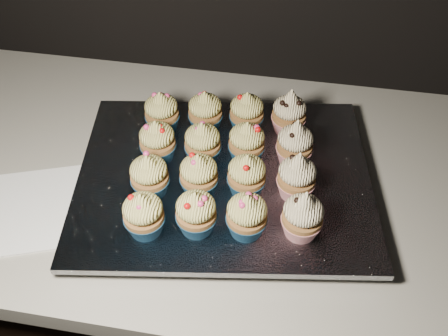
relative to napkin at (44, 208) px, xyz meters
name	(u,v)px	position (x,y,z in m)	size (l,w,h in m)	color
cabinet	(168,291)	(0.14, 0.13, -0.47)	(2.40, 0.60, 0.86)	black
worktop	(149,170)	(0.14, 0.13, -0.02)	(2.44, 0.64, 0.04)	beige
napkin	(44,208)	(0.00, 0.00, 0.00)	(0.18, 0.18, 0.00)	white
baking_tray	(224,183)	(0.29, 0.10, 0.01)	(0.46, 0.35, 0.02)	black
foil_lining	(224,177)	(0.29, 0.10, 0.03)	(0.50, 0.39, 0.01)	silver
cupcake_0	(144,214)	(0.19, -0.04, 0.07)	(0.06, 0.06, 0.08)	navy
cupcake_1	(196,213)	(0.27, -0.02, 0.07)	(0.06, 0.06, 0.08)	navy
cupcake_2	(247,215)	(0.35, -0.01, 0.07)	(0.06, 0.06, 0.08)	navy
cupcake_3	(303,216)	(0.43, 0.00, 0.07)	(0.06, 0.06, 0.10)	#B01827
cupcake_4	(149,176)	(0.18, 0.04, 0.07)	(0.06, 0.06, 0.08)	navy
cupcake_5	(199,175)	(0.26, 0.06, 0.07)	(0.06, 0.06, 0.08)	navy
cupcake_6	(247,176)	(0.33, 0.07, 0.07)	(0.06, 0.06, 0.08)	navy
cupcake_7	(297,177)	(0.41, 0.08, 0.07)	(0.06, 0.06, 0.10)	#B01827
cupcake_8	(157,141)	(0.17, 0.12, 0.07)	(0.06, 0.06, 0.08)	navy
cupcake_9	(203,143)	(0.25, 0.13, 0.07)	(0.06, 0.06, 0.08)	navy
cupcake_10	(247,143)	(0.32, 0.14, 0.07)	(0.06, 0.06, 0.08)	navy
cupcake_11	(295,144)	(0.41, 0.15, 0.07)	(0.06, 0.06, 0.10)	#B01827
cupcake_12	(162,113)	(0.16, 0.20, 0.07)	(0.06, 0.06, 0.08)	navy
cupcake_13	(205,112)	(0.24, 0.21, 0.07)	(0.06, 0.06, 0.08)	navy
cupcake_14	(247,113)	(0.31, 0.22, 0.07)	(0.06, 0.06, 0.08)	navy
cupcake_15	(289,113)	(0.39, 0.23, 0.07)	(0.06, 0.06, 0.10)	#B01827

